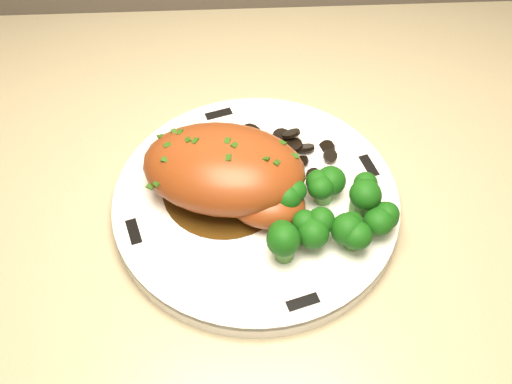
{
  "coord_description": "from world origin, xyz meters",
  "views": [
    {
      "loc": [
        -0.11,
        1.23,
        1.37
      ],
      "look_at": [
        -0.09,
        1.63,
        0.86
      ],
      "focal_mm": 45.0,
      "sensor_mm": 36.0,
      "label": 1
    }
  ],
  "objects_px": {
    "plate": "(256,204)",
    "broccoli_florets": "(330,213)",
    "counter": "(292,341)",
    "chicken_breast": "(229,172)"
  },
  "relations": [
    {
      "from": "counter",
      "to": "broccoli_florets",
      "type": "distance_m",
      "value": 0.46
    },
    {
      "from": "counter",
      "to": "chicken_breast",
      "type": "height_order",
      "value": "counter"
    },
    {
      "from": "plate",
      "to": "broccoli_florets",
      "type": "distance_m",
      "value": 0.09
    },
    {
      "from": "plate",
      "to": "chicken_breast",
      "type": "xyz_separation_m",
      "value": [
        -0.03,
        0.01,
        0.04
      ]
    },
    {
      "from": "chicken_breast",
      "to": "broccoli_florets",
      "type": "xyz_separation_m",
      "value": [
        0.1,
        -0.05,
        -0.01
      ]
    },
    {
      "from": "chicken_breast",
      "to": "counter",
      "type": "bearing_deg",
      "value": 31.97
    },
    {
      "from": "counter",
      "to": "plate",
      "type": "relative_size",
      "value": 6.53
    },
    {
      "from": "chicken_breast",
      "to": "broccoli_florets",
      "type": "height_order",
      "value": "chicken_breast"
    },
    {
      "from": "broccoli_florets",
      "to": "plate",
      "type": "bearing_deg",
      "value": 150.36
    },
    {
      "from": "counter",
      "to": "plate",
      "type": "bearing_deg",
      "value": -145.55
    }
  ]
}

